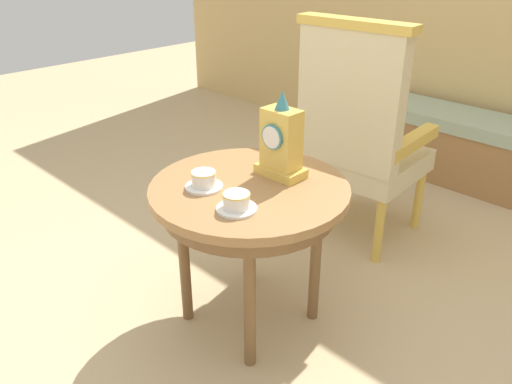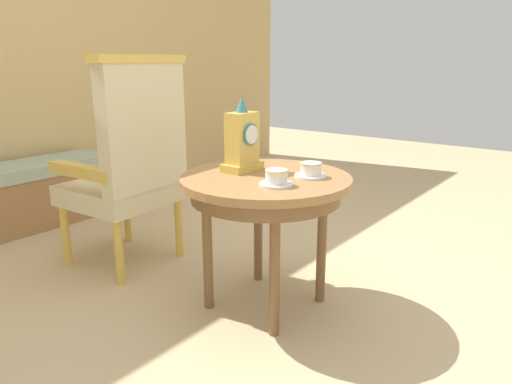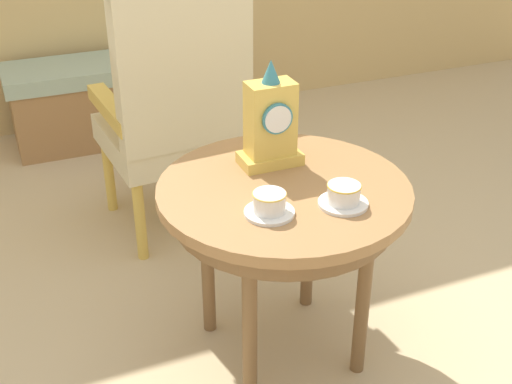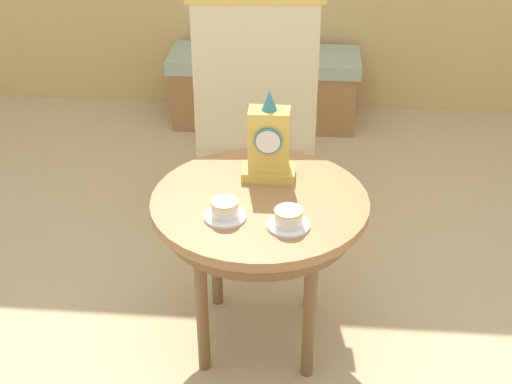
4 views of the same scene
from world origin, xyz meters
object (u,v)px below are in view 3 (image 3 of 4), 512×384
at_px(side_table, 284,207).
at_px(mantel_clock, 271,124).
at_px(teacup_right, 344,196).
at_px(armchair, 176,103).
at_px(window_bench, 115,99).
at_px(teacup_left, 269,204).

height_order(side_table, mantel_clock, mantel_clock).
height_order(teacup_right, armchair, armchair).
bearing_deg(side_table, window_bench, 93.59).
bearing_deg(mantel_clock, teacup_right, -74.88).
height_order(side_table, teacup_right, teacup_right).
relative_size(teacup_left, armchair, 0.12).
bearing_deg(window_bench, side_table, -86.41).
bearing_deg(armchair, window_bench, 91.98).
bearing_deg(teacup_left, mantel_clock, 66.00).
height_order(teacup_left, teacup_right, teacup_left).
relative_size(teacup_left, window_bench, 0.12).
bearing_deg(armchair, teacup_left, -91.28).
relative_size(side_table, teacup_left, 5.41).
xyz_separation_m(side_table, mantel_clock, (0.02, 0.15, 0.21)).
relative_size(side_table, mantel_clock, 2.25).
bearing_deg(teacup_right, window_bench, 96.14).
relative_size(mantel_clock, window_bench, 0.30).
distance_m(mantel_clock, armchair, 0.72).
bearing_deg(teacup_right, armchair, 100.65).
height_order(teacup_right, window_bench, teacup_right).
distance_m(teacup_left, mantel_clock, 0.33).
xyz_separation_m(teacup_right, armchair, (-0.19, 1.00, -0.06)).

